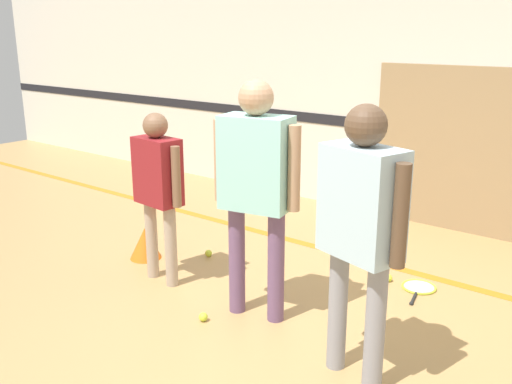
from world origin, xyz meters
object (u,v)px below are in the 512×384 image
tennis_ball_stray_left (209,253)px  racket_spare_on_floor (419,288)px  person_instructor (256,176)px  tennis_ball_near_instructor (203,317)px  training_cone (145,243)px  person_student_left (158,180)px  person_student_right (361,217)px  tennis_ball_by_spare_racket (388,278)px

tennis_ball_stray_left → racket_spare_on_floor: bearing=16.8°
person_instructor → racket_spare_on_floor: 1.77m
racket_spare_on_floor → tennis_ball_near_instructor: bearing=-47.4°
tennis_ball_stray_left → training_cone: bearing=-139.0°
person_student_left → tennis_ball_stray_left: size_ratio=21.66×
tennis_ball_near_instructor → tennis_ball_stray_left: same height
person_student_right → tennis_ball_stray_left: size_ratio=25.39×
tennis_ball_by_spare_racket → training_cone: bearing=-155.6°
tennis_ball_near_instructor → person_student_right: bearing=2.5°
person_student_left → tennis_ball_near_instructor: 1.18m
tennis_ball_by_spare_racket → tennis_ball_stray_left: size_ratio=1.00×
racket_spare_on_floor → person_student_left: bearing=-69.2°
training_cone → tennis_ball_near_instructor: bearing=-23.8°
tennis_ball_by_spare_racket → person_student_right: bearing=-72.9°
person_student_left → training_cone: (-0.49, 0.25, -0.74)m
person_student_left → tennis_ball_stray_left: person_student_left is taller
person_student_right → tennis_ball_near_instructor: size_ratio=25.39×
person_student_left → training_cone: bearing=158.9°
racket_spare_on_floor → tennis_ball_by_spare_racket: bearing=-97.7°
tennis_ball_by_spare_racket → person_instructor: bearing=-114.6°
tennis_ball_near_instructor → training_cone: 1.37m
person_student_right → tennis_ball_near_instructor: person_student_right is taller
person_instructor → tennis_ball_near_instructor: person_instructor is taller
tennis_ball_by_spare_racket → tennis_ball_stray_left: bearing=-161.4°
person_student_left → person_student_right: person_student_right is taller
racket_spare_on_floor → training_cone: size_ratio=1.74×
tennis_ball_by_spare_racket → racket_spare_on_floor: bearing=5.0°
person_student_left → tennis_ball_stray_left: 1.06m
tennis_ball_near_instructor → tennis_ball_stray_left: (-0.81, 0.93, 0.00)m
tennis_ball_stray_left → person_student_left: bearing=-85.4°
tennis_ball_near_instructor → tennis_ball_by_spare_racket: bearing=62.3°
person_student_right → tennis_ball_by_spare_racket: size_ratio=25.39×
person_instructor → tennis_ball_stray_left: size_ratio=26.33×
racket_spare_on_floor → tennis_ball_near_instructor: tennis_ball_near_instructor is taller
tennis_ball_stray_left → training_cone: 0.60m
person_student_left → racket_spare_on_floor: size_ratio=2.81×
tennis_ball_near_instructor → tennis_ball_by_spare_racket: same height
person_student_left → tennis_ball_near_instructor: (0.76, -0.31, -0.85)m
racket_spare_on_floor → tennis_ball_by_spare_racket: size_ratio=7.70×
person_student_right → person_instructor: bearing=0.6°
person_instructor → tennis_ball_by_spare_racket: bearing=53.8°
tennis_ball_stray_left → tennis_ball_near_instructor: bearing=-49.2°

